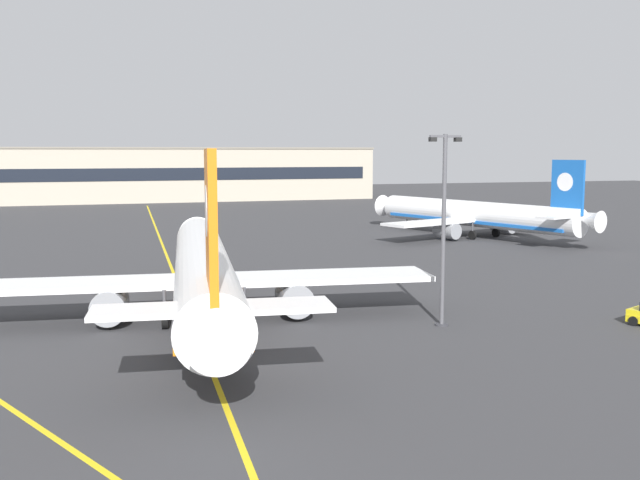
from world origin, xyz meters
TOP-DOWN VIEW (x-y plane):
  - ground_plane at (0.00, 0.00)m, footprint 400.00×400.00m
  - taxiway_centreline at (0.00, 30.00)m, footprint 8.62×179.82m
  - airliner_foreground at (-0.09, 10.34)m, footprint 32.34×41.49m
  - airliner_background at (42.08, 47.94)m, footprint 28.77×36.35m
  - apron_lamp_post at (14.78, 4.18)m, footprint 2.24×0.90m
  - safety_cone_by_nose_gear at (0.91, 26.76)m, footprint 0.44×0.44m
  - terminal_building at (-7.27, 133.06)m, footprint 132.43×12.40m

SIDE VIEW (x-z plane):
  - ground_plane at x=0.00m, z-range 0.00..0.00m
  - taxiway_centreline at x=0.00m, z-range 0.00..0.01m
  - safety_cone_by_nose_gear at x=0.91m, z-range -0.02..0.53m
  - airliner_background at x=42.08m, z-range -2.22..8.31m
  - airliner_foreground at x=-0.09m, z-range -2.46..9.19m
  - terminal_building at x=-7.27m, z-range 0.01..12.50m
  - apron_lamp_post at x=14.78m, z-range 0.30..12.94m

